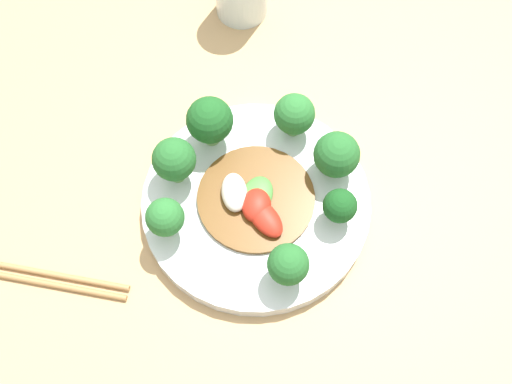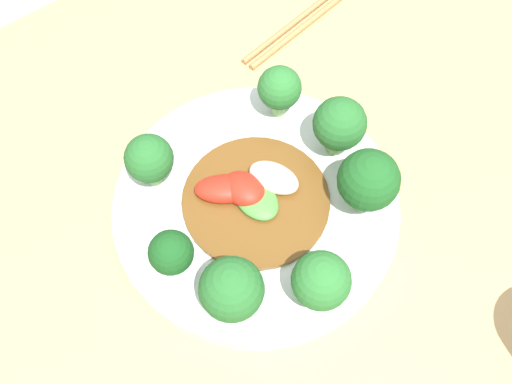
{
  "view_description": "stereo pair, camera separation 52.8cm",
  "coord_description": "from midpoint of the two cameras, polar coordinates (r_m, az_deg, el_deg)",
  "views": [
    {
      "loc": [
        -0.11,
        0.33,
        1.43
      ],
      "look_at": [
        -0.01,
        0.04,
        0.79
      ],
      "focal_mm": 42.0,
      "sensor_mm": 36.0,
      "label": 1
    },
    {
      "loc": [
        -0.17,
        -0.17,
        1.28
      ],
      "look_at": [
        -0.01,
        0.04,
        0.79
      ],
      "focal_mm": 42.0,
      "sensor_mm": 36.0,
      "label": 2
    }
  ],
  "objects": [
    {
      "name": "ground_plane",
      "position": [
        1.36,
        -4.83,
        -20.86
      ],
      "size": [
        8.0,
        8.0,
        0.0
      ],
      "primitive_type": "plane",
      "color": "#B7B2A8"
    },
    {
      "name": "table",
      "position": [
        0.99,
        -6.56,
        -18.9
      ],
      "size": [
        0.96,
        0.84,
        0.75
      ],
      "color": "tan",
      "rests_on": "ground_plane"
    },
    {
      "name": "plate",
      "position": [
        0.61,
        -10.96,
        -18.0
      ],
      "size": [
        0.28,
        0.28,
        0.02
      ],
      "color": "silver",
      "rests_on": "table"
    },
    {
      "name": "broccoli_southwest",
      "position": [
        0.56,
        -1.56,
        -13.56
      ],
      "size": [
        0.06,
        0.06,
        0.07
      ],
      "color": "#7AAD5B",
      "rests_on": "plate"
    },
    {
      "name": "broccoli_southeast",
      "position": [
        0.59,
        -16.59,
        -8.67
      ],
      "size": [
        0.06,
        0.06,
        0.07
      ],
      "color": "#89B76B",
      "rests_on": "plate"
    },
    {
      "name": "broccoli_east",
      "position": [
        0.59,
        -21.03,
        -13.44
      ],
      "size": [
        0.05,
        0.05,
        0.07
      ],
      "color": "#70A356",
      "rests_on": "plate"
    },
    {
      "name": "broccoli_west",
      "position": [
        0.56,
        -1.55,
        -20.16
      ],
      "size": [
        0.04,
        0.04,
        0.05
      ],
      "color": "#89B76B",
      "rests_on": "plate"
    },
    {
      "name": "broccoli_south",
      "position": [
        0.58,
        -6.33,
        -7.93
      ],
      "size": [
        0.05,
        0.05,
        0.06
      ],
      "color": "#70A356",
      "rests_on": "plate"
    },
    {
      "name": "broccoli_northeast",
      "position": [
        0.59,
        -22.7,
        -20.32
      ],
      "size": [
        0.04,
        0.04,
        0.06
      ],
      "color": "#89B76B",
      "rests_on": "plate"
    },
    {
      "name": "broccoli_northwest",
      "position": [
        0.55,
        -8.86,
        -27.42
      ],
      "size": [
        0.05,
        0.05,
        0.06
      ],
      "color": "#89B76B",
      "rests_on": "plate"
    },
    {
      "name": "stirfry_center",
      "position": [
        0.59,
        -11.53,
        -18.24
      ],
      "size": [
        0.14,
        0.14,
        0.02
      ],
      "color": "brown",
      "rests_on": "plate"
    },
    {
      "name": "chopsticks",
      "position": [
        0.71,
        -35.2,
        -22.51
      ],
      "size": [
        0.24,
        0.05,
        0.01
      ],
      "color": "#AD7F4C",
      "rests_on": "table"
    }
  ]
}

